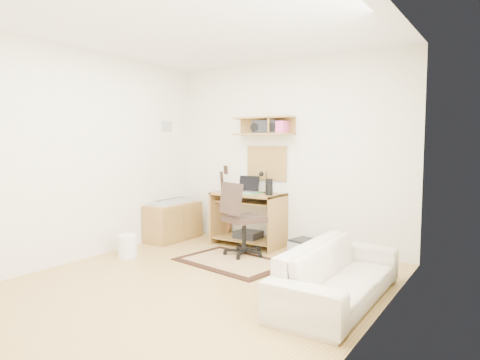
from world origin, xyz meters
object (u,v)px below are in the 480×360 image
Objects in this scene: task_chair at (244,219)px; sofa at (338,264)px; cabinet at (173,222)px; desk at (248,219)px; printer at (308,247)px.

task_chair is 1.77m from sofa.
cabinet is 3.13m from sofa.
sofa is at bearing -36.34° from desk.
printer is (0.91, 0.05, -0.29)m from desk.
desk is 1.11× the size of cabinet.
printer is at bearing 33.34° from sofa.
printer is (0.64, 0.58, -0.40)m from task_chair.
sofa reaches higher than printer.
sofa is (1.56, -0.82, -0.14)m from task_chair.
sofa reaches higher than cabinet.
task_chair is at bearing -7.75° from cabinet.
printer is 0.25× the size of sofa.
task_chair is at bearing 62.24° from sofa.
desk is at bearing 137.91° from task_chair.
desk is at bearing -164.04° from printer.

